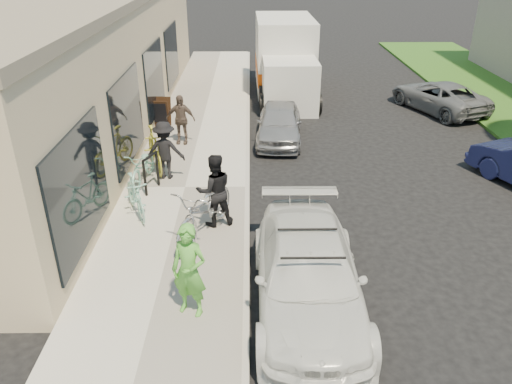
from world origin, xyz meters
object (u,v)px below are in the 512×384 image
object	(u,v)px
sedan_silver	(279,123)
far_car_gray	(439,96)
sedan_white	(308,275)
woman_rider	(189,271)
bike_rack	(151,169)
cruiser_bike_b	(143,166)
cruiser_bike_c	(154,149)
bystander_a	(165,150)
bystander_b	(181,119)
tandem_bike	(205,210)
man_standing	(214,190)
sandwich_board	(161,113)
moving_truck	(285,62)
cruiser_bike_a	(135,196)

from	to	relation	value
sedan_silver	far_car_gray	world-z (taller)	sedan_silver
sedan_white	woman_rider	world-z (taller)	woman_rider
bike_rack	sedan_white	size ratio (longest dim) A/B	0.21
bike_rack	cruiser_bike_b	bearing A→B (deg)	121.94
cruiser_bike_c	sedan_silver	bearing A→B (deg)	16.12
cruiser_bike_b	bystander_a	size ratio (longest dim) A/B	1.11
cruiser_bike_c	bystander_b	world-z (taller)	bystander_b
tandem_bike	man_standing	bearing A→B (deg)	94.17
bike_rack	sandwich_board	distance (m)	4.74
sedan_silver	sedan_white	bearing A→B (deg)	-85.03
sedan_silver	cruiser_bike_b	xyz separation A→B (m)	(-3.60, -3.34, 0.02)
sandwich_board	sedan_white	world-z (taller)	sedan_white
moving_truck	bystander_b	bearing A→B (deg)	-120.91
sedan_silver	bystander_b	xyz separation A→B (m)	(-2.98, -0.58, 0.32)
tandem_bike	cruiser_bike_a	xyz separation A→B (m)	(-1.63, 0.92, -0.14)
far_car_gray	bike_rack	bearing A→B (deg)	13.75
woman_rider	man_standing	xyz separation A→B (m)	(0.22, 2.87, -0.01)
bike_rack	bystander_b	world-z (taller)	bystander_b
sandwich_board	cruiser_bike_b	bearing A→B (deg)	-83.02
bike_rack	sedan_silver	bearing A→B (deg)	48.91
bike_rack	woman_rider	size ratio (longest dim) A/B	0.57
sedan_white	tandem_bike	size ratio (longest dim) A/B	1.95
bike_rack	moving_truck	bearing A→B (deg)	67.52
moving_truck	bystander_a	distance (m)	9.20
far_car_gray	moving_truck	bearing A→B (deg)	-46.02
bystander_a	sandwich_board	bearing A→B (deg)	-74.81
cruiser_bike_c	sandwich_board	bearing A→B (deg)	76.71
sedan_white	bystander_a	world-z (taller)	bystander_a
sandwich_board	cruiser_bike_a	world-z (taller)	sandwich_board
moving_truck	far_car_gray	bearing A→B (deg)	-24.41
sedan_silver	cruiser_bike_b	bearing A→B (deg)	-132.59
tandem_bike	woman_rider	bearing A→B (deg)	-68.29
woman_rider	far_car_gray	bearing A→B (deg)	75.95
bystander_b	sandwich_board	bearing A→B (deg)	123.72
sedan_white	man_standing	distance (m)	3.09
far_car_gray	man_standing	world-z (taller)	man_standing
sandwich_board	woman_rider	bearing A→B (deg)	-74.11
far_car_gray	man_standing	distance (m)	11.42
sandwich_board	man_standing	bearing A→B (deg)	-67.24
bike_rack	moving_truck	xyz separation A→B (m)	(3.81, 9.22, 0.59)
far_car_gray	bystander_a	bearing A→B (deg)	11.33
far_car_gray	tandem_bike	xyz separation A→B (m)	(-7.84, -8.93, 0.20)
moving_truck	far_car_gray	world-z (taller)	moving_truck
sandwich_board	bystander_b	world-z (taller)	bystander_b
sandwich_board	woman_rider	world-z (taller)	woman_rider
woman_rider	cruiser_bike_c	world-z (taller)	woman_rider
cruiser_bike_b	bystander_b	world-z (taller)	bystander_b
sandwich_board	bystander_b	xyz separation A→B (m)	(0.84, -1.50, 0.27)
moving_truck	woman_rider	size ratio (longest dim) A/B	3.65
bike_rack	cruiser_bike_c	distance (m)	1.33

